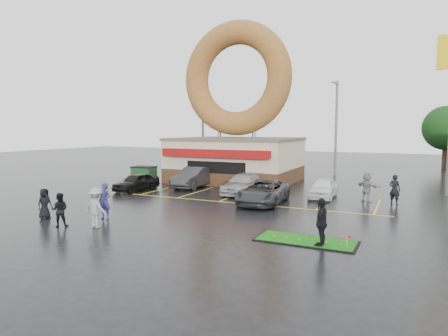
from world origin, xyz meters
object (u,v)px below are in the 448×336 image
at_px(dumpster, 144,175).
at_px(putting_green, 306,241).
at_px(streetlight_left, 202,126).
at_px(car_black, 136,182).
at_px(streetlight_mid, 336,125).
at_px(car_silver, 243,184).
at_px(car_grey, 263,192).
at_px(person_blue, 105,201).
at_px(person_cameraman, 322,223).
at_px(donut_shop, 236,129).
at_px(car_white, 323,188).
at_px(car_dgrey, 194,177).

height_order(dumpster, putting_green, dumpster).
xyz_separation_m(streetlight_left, car_black, (2.76, -15.27, -4.14)).
height_order(streetlight_mid, car_silver, streetlight_mid).
height_order(car_grey, person_blue, person_blue).
distance_m(car_black, person_cameraman, 16.97).
bearing_deg(person_cameraman, putting_green, -120.83).
height_order(donut_shop, car_silver, donut_shop).
relative_size(car_silver, car_white, 1.26).
height_order(car_grey, car_white, car_grey).
height_order(donut_shop, car_dgrey, donut_shop).
xyz_separation_m(car_silver, person_cameraman, (7.49, -10.36, 0.26)).
bearing_deg(dumpster, donut_shop, 33.70).
bearing_deg(dumpster, person_cameraman, -37.17).
xyz_separation_m(streetlight_left, car_silver, (10.18, -13.01, -4.10)).
distance_m(person_blue, person_cameraman, 10.70).
distance_m(car_grey, car_white, 4.57).
bearing_deg(streetlight_left, car_silver, -51.97).
bearing_deg(streetlight_left, person_cameraman, -52.91).
relative_size(car_dgrey, person_cameraman, 2.51).
height_order(car_dgrey, person_cameraman, person_cameraman).
bearing_deg(person_blue, car_grey, 50.59).
xyz_separation_m(car_grey, putting_green, (4.28, -6.91, -0.67)).
bearing_deg(car_dgrey, car_white, -2.40).
distance_m(car_white, putting_green, 10.58).
xyz_separation_m(donut_shop, dumpster, (-6.32, -4.60, -3.81)).
bearing_deg(car_silver, person_blue, -107.93).
relative_size(dumpster, putting_green, 0.45).
distance_m(car_dgrey, putting_green, 15.77).
height_order(streetlight_left, person_cameraman, streetlight_left).
distance_m(donut_shop, putting_green, 19.31).
relative_size(streetlight_mid, person_cameraman, 4.77).
height_order(car_dgrey, putting_green, car_dgrey).
bearing_deg(car_grey, streetlight_mid, 82.23).
distance_m(streetlight_mid, car_white, 14.13).
xyz_separation_m(car_white, person_cameraman, (2.11, -10.96, 0.31)).
relative_size(streetlight_left, person_blue, 4.97).
bearing_deg(putting_green, dumpster, 145.18).
relative_size(car_dgrey, car_silver, 1.01).
height_order(donut_shop, car_white, donut_shop).
bearing_deg(streetlight_mid, car_white, -83.36).
bearing_deg(person_cameraman, car_grey, -141.84).
bearing_deg(car_silver, donut_shop, 117.13).
bearing_deg(donut_shop, streetlight_left, 135.22).
bearing_deg(car_white, car_black, -168.24).
bearing_deg(streetlight_left, streetlight_mid, 4.09).
relative_size(streetlight_mid, car_black, 2.37).
height_order(streetlight_mid, dumpster, streetlight_mid).
bearing_deg(streetlight_mid, car_grey, -94.39).
xyz_separation_m(donut_shop, person_cameraman, (10.67, -16.42, -3.52)).
height_order(car_dgrey, person_blue, person_blue).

